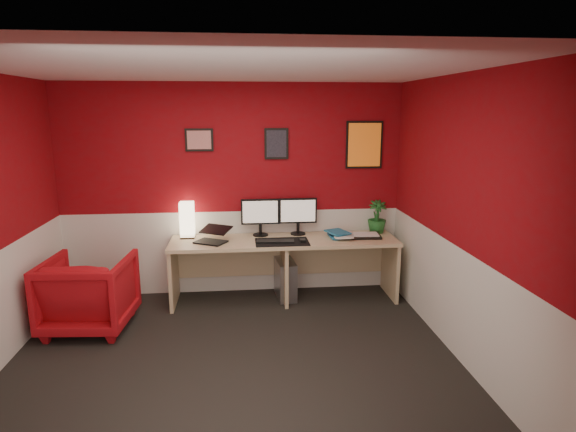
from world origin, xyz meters
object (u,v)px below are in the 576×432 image
object	(u,v)px
desk	(284,270)
monitor_right	(298,211)
pc_tower	(285,279)
armchair	(89,293)
potted_plant	(377,217)
zen_tray	(365,236)
monitor_left	(260,212)
laptop	(210,233)
shoji_lamp	(187,221)

from	to	relation	value
desk	monitor_right	xyz separation A→B (m)	(0.19, 0.22, 0.66)
pc_tower	armchair	xyz separation A→B (m)	(-2.06, -0.63, 0.15)
monitor_right	potted_plant	size ratio (longest dim) A/B	1.47
potted_plant	armchair	xyz separation A→B (m)	(-3.18, -0.76, -0.55)
monitor_right	pc_tower	distance (m)	0.83
zen_tray	desk	bearing A→B (deg)	-179.78
desk	potted_plant	distance (m)	1.29
monitor_left	armchair	xyz separation A→B (m)	(-1.77, -0.77, -0.64)
desk	monitor_left	bearing A→B (deg)	141.66
laptop	pc_tower	xyz separation A→B (m)	(0.85, 0.12, -0.61)
potted_plant	shoji_lamp	bearing A→B (deg)	-179.99
monitor_right	potted_plant	xyz separation A→B (m)	(0.96, -0.02, -0.09)
desk	monitor_right	distance (m)	0.72
laptop	monitor_right	bearing A→B (deg)	45.38
monitor_right	potted_plant	distance (m)	0.96
laptop	monitor_left	world-z (taller)	monitor_left
zen_tray	pc_tower	size ratio (longest dim) A/B	0.78
shoji_lamp	pc_tower	distance (m)	1.34
laptop	potted_plant	world-z (taller)	potted_plant
desk	potted_plant	size ratio (longest dim) A/B	6.57
armchair	desk	bearing A→B (deg)	-159.91
desk	monitor_right	world-z (taller)	monitor_right
desk	potted_plant	world-z (taller)	potted_plant
monitor_right	pc_tower	size ratio (longest dim) A/B	1.29
monitor_left	shoji_lamp	bearing A→B (deg)	-179.32
desk	laptop	distance (m)	0.96
monitor_left	potted_plant	world-z (taller)	monitor_left
monitor_right	laptop	bearing A→B (deg)	-164.74
shoji_lamp	zen_tray	bearing A→B (deg)	-5.41
pc_tower	potted_plant	bearing A→B (deg)	1.55
laptop	monitor_right	size ratio (longest dim) A/B	0.57
monitor_left	pc_tower	xyz separation A→B (m)	(0.28, -0.14, -0.80)
shoji_lamp	laptop	distance (m)	0.39
desk	shoji_lamp	xyz separation A→B (m)	(-1.11, 0.20, 0.56)
laptop	pc_tower	bearing A→B (deg)	38.45
laptop	armchair	world-z (taller)	laptop
armchair	potted_plant	bearing A→B (deg)	-161.83
laptop	armchair	xyz separation A→B (m)	(-1.20, -0.50, -0.46)
desk	shoji_lamp	bearing A→B (deg)	169.86
pc_tower	armchair	size ratio (longest dim) A/B	0.54
pc_tower	monitor_right	bearing A→B (deg)	37.38
desk	laptop	world-z (taller)	laptop
shoji_lamp	armchair	distance (m)	1.32
monitor_left	zen_tray	world-z (taller)	monitor_left
potted_plant	zen_tray	bearing A→B (deg)	-134.64
monitor_right	zen_tray	size ratio (longest dim) A/B	1.66
potted_plant	armchair	world-z (taller)	potted_plant
monitor_right	shoji_lamp	bearing A→B (deg)	-179.01
desk	pc_tower	size ratio (longest dim) A/B	5.78
monitor_left	monitor_right	size ratio (longest dim) A/B	1.00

